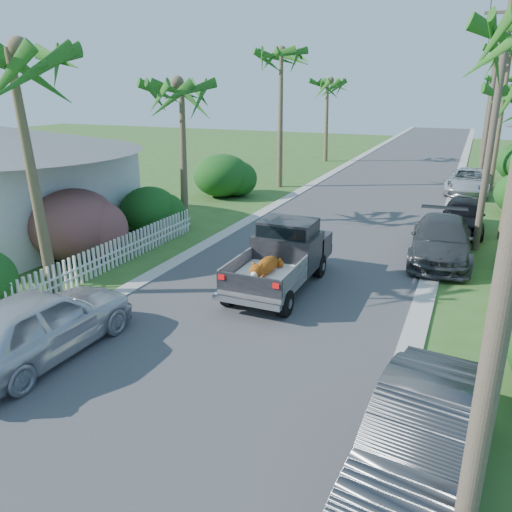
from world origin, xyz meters
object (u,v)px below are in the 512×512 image
at_px(palm_l_c, 281,52).
at_px(utility_pole_b, 493,128).
at_px(pickup_truck, 284,254).
at_px(parked_car_rf, 463,216).
at_px(palm_l_a, 14,50).
at_px(palm_r_d, 505,77).
at_px(palm_r_c, 511,47).
at_px(parked_car_rm, 441,240).
at_px(palm_l_d, 328,81).
at_px(utility_pole_d, 488,103).
at_px(parked_car_rn, 424,444).
at_px(utility_pole_c, 490,111).
at_px(palm_l_b, 180,83).
at_px(parked_car_rd, 469,181).
at_px(parked_car_ln, 38,324).

relative_size(palm_l_c, utility_pole_b, 1.02).
height_order(pickup_truck, palm_l_c, palm_l_c).
relative_size(parked_car_rf, palm_l_a, 0.51).
bearing_deg(palm_l_c, palm_r_d, 55.22).
height_order(palm_l_c, palm_r_c, palm_r_c).
height_order(parked_car_rm, palm_l_d, palm_l_d).
height_order(palm_l_a, utility_pole_d, utility_pole_d).
distance_m(parked_car_rn, utility_pole_b, 13.97).
height_order(parked_car_rm, utility_pole_d, utility_pole_d).
xyz_separation_m(palm_l_d, utility_pole_d, (12.10, 9.00, -1.84)).
bearing_deg(utility_pole_c, palm_l_a, -115.27).
bearing_deg(utility_pole_b, utility_pole_c, 90.00).
distance_m(pickup_truck, utility_pole_d, 36.86).
xyz_separation_m(parked_car_rm, palm_l_d, (-10.91, 22.77, 5.69)).
xyz_separation_m(palm_r_c, utility_pole_b, (-0.60, -13.00, -3.51)).
xyz_separation_m(palm_l_b, palm_r_d, (13.30, 28.00, 0.59)).
distance_m(parked_car_rd, palm_l_b, 18.02).
height_order(parked_car_ln, palm_r_d, palm_r_d).
distance_m(pickup_truck, parked_car_rd, 18.43).
relative_size(parked_car_ln, palm_r_d, 0.61).
bearing_deg(palm_r_d, parked_car_rf, -93.51).
bearing_deg(pickup_truck, utility_pole_b, 48.19).
height_order(palm_l_c, palm_l_d, palm_l_c).
distance_m(palm_l_a, utility_pole_b, 15.64).
relative_size(parked_car_rn, palm_l_d, 0.62).
relative_size(palm_l_d, utility_pole_b, 0.86).
bearing_deg(palm_r_c, utility_pole_b, -92.64).
xyz_separation_m(palm_l_b, utility_pole_c, (12.40, 16.00, -1.55)).
bearing_deg(palm_r_d, parked_car_ln, -104.24).
height_order(parked_car_rd, palm_l_d, palm_l_d).
bearing_deg(utility_pole_c, parked_car_rn, -91.21).
relative_size(utility_pole_b, utility_pole_d, 1.00).
height_order(palm_r_c, utility_pole_c, palm_r_c).
distance_m(parked_car_rm, parked_car_rd, 13.27).
bearing_deg(palm_l_d, palm_l_c, -87.61).
bearing_deg(utility_pole_d, utility_pole_b, -90.00).
xyz_separation_m(pickup_truck, parked_car_rm, (4.40, 4.49, -0.26)).
distance_m(palm_r_d, utility_pole_b, 27.10).
bearing_deg(parked_car_rm, utility_pole_d, 84.91).
xyz_separation_m(pickup_truck, palm_l_d, (-6.51, 27.25, 5.43)).
relative_size(palm_l_a, utility_pole_c, 0.91).
height_order(palm_l_d, utility_pole_b, utility_pole_b).
bearing_deg(utility_pole_b, palm_l_d, 119.95).
relative_size(parked_car_rn, utility_pole_d, 0.53).
distance_m(parked_car_rn, palm_l_a, 13.23).
bearing_deg(palm_l_c, palm_l_b, -94.57).
bearing_deg(parked_car_ln, parked_car_rm, -124.57).
distance_m(utility_pole_b, utility_pole_d, 30.00).
relative_size(palm_l_b, utility_pole_d, 0.82).
bearing_deg(parked_car_rn, utility_pole_c, 94.52).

